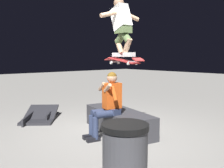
{
  "coord_description": "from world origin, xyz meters",
  "views": [
    {
      "loc": [
        -3.75,
        3.35,
        1.58
      ],
      "look_at": [
        -0.12,
        0.14,
        1.06
      ],
      "focal_mm": 40.12,
      "sensor_mm": 36.0,
      "label": 1
    }
  ],
  "objects_px": {
    "skater_airborne": "(122,24)",
    "trash_bin": "(125,166)",
    "kicker_ramp": "(40,117)",
    "ledge_box_main": "(119,121)",
    "skateboard": "(123,61)",
    "person_sitting_on_ledge": "(107,102)"
  },
  "relations": [
    {
      "from": "skateboard",
      "to": "skater_airborne",
      "type": "bearing_deg",
      "value": -7.61
    },
    {
      "from": "skater_airborne",
      "to": "trash_bin",
      "type": "distance_m",
      "value": 2.93
    },
    {
      "from": "skateboard",
      "to": "trash_bin",
      "type": "height_order",
      "value": "skateboard"
    },
    {
      "from": "ledge_box_main",
      "to": "person_sitting_on_ledge",
      "type": "relative_size",
      "value": 1.46
    },
    {
      "from": "ledge_box_main",
      "to": "skater_airborne",
      "type": "distance_m",
      "value": 2.0
    },
    {
      "from": "kicker_ramp",
      "to": "trash_bin",
      "type": "distance_m",
      "value": 4.24
    },
    {
      "from": "person_sitting_on_ledge",
      "to": "skateboard",
      "type": "xyz_separation_m",
      "value": [
        -0.21,
        -0.22,
        0.8
      ]
    },
    {
      "from": "person_sitting_on_ledge",
      "to": "skateboard",
      "type": "height_order",
      "value": "skateboard"
    },
    {
      "from": "kicker_ramp",
      "to": "trash_bin",
      "type": "height_order",
      "value": "trash_bin"
    },
    {
      "from": "trash_bin",
      "to": "ledge_box_main",
      "type": "bearing_deg",
      "value": -41.62
    },
    {
      "from": "skater_airborne",
      "to": "trash_bin",
      "type": "relative_size",
      "value": 1.24
    },
    {
      "from": "ledge_box_main",
      "to": "person_sitting_on_ledge",
      "type": "height_order",
      "value": "person_sitting_on_ledge"
    },
    {
      "from": "person_sitting_on_ledge",
      "to": "skater_airborne",
      "type": "bearing_deg",
      "value": -122.8
    },
    {
      "from": "trash_bin",
      "to": "skater_airborne",
      "type": "bearing_deg",
      "value": -42.66
    },
    {
      "from": "person_sitting_on_ledge",
      "to": "kicker_ramp",
      "type": "distance_m",
      "value": 2.34
    },
    {
      "from": "skateboard",
      "to": "skater_airborne",
      "type": "relative_size",
      "value": 0.93
    },
    {
      "from": "ledge_box_main",
      "to": "trash_bin",
      "type": "xyz_separation_m",
      "value": [
        -2.02,
        1.8,
        0.23
      ]
    },
    {
      "from": "kicker_ramp",
      "to": "trash_bin",
      "type": "bearing_deg",
      "value": 166.22
    },
    {
      "from": "kicker_ramp",
      "to": "skateboard",
      "type": "bearing_deg",
      "value": -166.53
    },
    {
      "from": "ledge_box_main",
      "to": "person_sitting_on_ledge",
      "type": "xyz_separation_m",
      "value": [
        -0.14,
        0.44,
        0.48
      ]
    },
    {
      "from": "skater_airborne",
      "to": "ledge_box_main",
      "type": "bearing_deg",
      "value": -34.77
    },
    {
      "from": "kicker_ramp",
      "to": "skater_airborne",
      "type": "bearing_deg",
      "value": -166.05
    }
  ]
}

